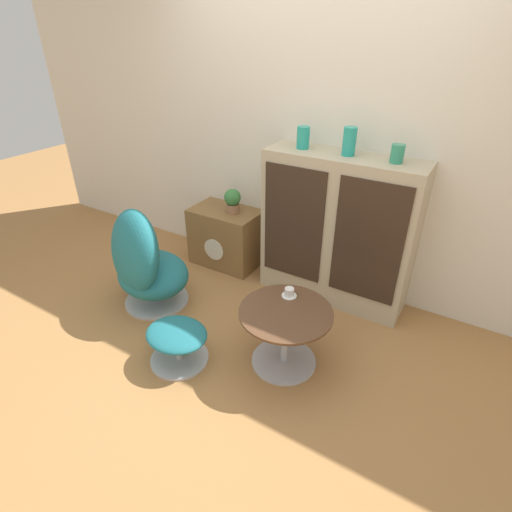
# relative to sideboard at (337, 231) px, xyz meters

# --- Properties ---
(ground_plane) EXTENTS (12.00, 12.00, 0.00)m
(ground_plane) POSITION_rel_sideboard_xyz_m (-0.32, -1.13, -0.60)
(ground_plane) COLOR #A87542
(wall_back) EXTENTS (6.40, 0.06, 2.60)m
(wall_back) POSITION_rel_sideboard_xyz_m (-0.32, 0.22, 0.70)
(wall_back) COLOR silver
(wall_back) RESTS_ON ground_plane
(sideboard) EXTENTS (1.18, 0.37, 1.20)m
(sideboard) POSITION_rel_sideboard_xyz_m (0.00, 0.00, 0.00)
(sideboard) COLOR tan
(sideboard) RESTS_ON ground_plane
(tv_console) EXTENTS (0.63, 0.41, 0.54)m
(tv_console) POSITION_rel_sideboard_xyz_m (-1.06, -0.01, -0.33)
(tv_console) COLOR brown
(tv_console) RESTS_ON ground_plane
(egg_chair) EXTENTS (0.81, 0.78, 0.86)m
(egg_chair) POSITION_rel_sideboard_xyz_m (-1.22, -0.90, -0.22)
(egg_chair) COLOR #B7B7BC
(egg_chair) RESTS_ON ground_plane
(ottoman) EXTENTS (0.43, 0.40, 0.27)m
(ottoman) POSITION_rel_sideboard_xyz_m (-0.59, -1.27, -0.42)
(ottoman) COLOR #B7B7BC
(ottoman) RESTS_ON ground_plane
(coffee_table) EXTENTS (0.60, 0.60, 0.44)m
(coffee_table) POSITION_rel_sideboard_xyz_m (0.03, -0.91, -0.33)
(coffee_table) COLOR #B7B7BC
(coffee_table) RESTS_ON ground_plane
(vase_leftmost) EXTENTS (0.10, 0.10, 0.16)m
(vase_leftmost) POSITION_rel_sideboard_xyz_m (-0.34, 0.00, 0.68)
(vase_leftmost) COLOR teal
(vase_leftmost) RESTS_ON sideboard
(vase_inner_left) EXTENTS (0.09, 0.09, 0.20)m
(vase_inner_left) POSITION_rel_sideboard_xyz_m (0.02, 0.00, 0.70)
(vase_inner_left) COLOR teal
(vase_inner_left) RESTS_ON sideboard
(vase_inner_right) EXTENTS (0.09, 0.09, 0.12)m
(vase_inner_right) POSITION_rel_sideboard_xyz_m (0.35, 0.00, 0.66)
(vase_inner_right) COLOR #2D8E6B
(vase_inner_right) RESTS_ON sideboard
(potted_plant) EXTENTS (0.15, 0.15, 0.22)m
(potted_plant) POSITION_rel_sideboard_xyz_m (-0.98, -0.01, 0.06)
(potted_plant) COLOR #996B4C
(potted_plant) RESTS_ON tv_console
(teacup) EXTENTS (0.10, 0.10, 0.06)m
(teacup) POSITION_rel_sideboard_xyz_m (-0.02, -0.76, -0.14)
(teacup) COLOR white
(teacup) RESTS_ON coffee_table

